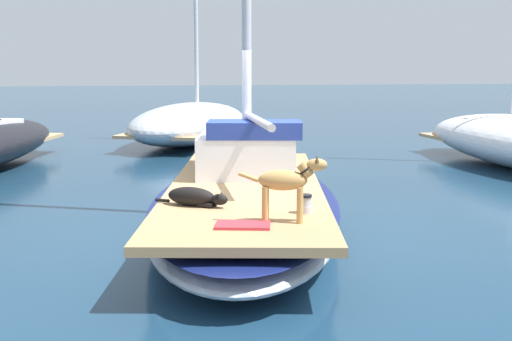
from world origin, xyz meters
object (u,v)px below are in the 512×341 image
sailboat_main (245,208)px  dog_black (194,197)px  deck_towel (243,225)px  deck_winch (305,204)px  moored_boat_far_astern (190,123)px  coiled_rope (198,197)px  dog_tan (287,182)px

sailboat_main → dog_black: bearing=-120.6°
deck_towel → deck_winch: bearing=35.3°
moored_boat_far_astern → deck_towel: bearing=-90.8°
coiled_rope → moored_boat_far_astern: moored_boat_far_astern is taller
dog_tan → deck_winch: dog_tan is taller
dog_black → deck_towel: size_ratio=1.53×
dog_black → coiled_rope: (0.07, 0.44, -0.08)m
sailboat_main → deck_winch: bearing=-77.6°
dog_black → sailboat_main: bearing=59.4°
sailboat_main → moored_boat_far_astern: size_ratio=1.08×
dog_tan → deck_winch: size_ratio=4.44×
sailboat_main → deck_towel: bearing=-98.2°
dog_tan → deck_winch: (0.28, 0.40, -0.32)m
dog_black → deck_winch: 1.34m
deck_towel → sailboat_main: bearing=81.8°
dog_tan → coiled_rope: bearing=120.9°
dog_tan → dog_black: 1.38m
sailboat_main → deck_winch: 2.00m
dog_tan → coiled_rope: (-0.85, 1.42, -0.40)m
coiled_rope → moored_boat_far_astern: (0.55, 11.60, -0.08)m
sailboat_main → dog_black: 1.60m
dog_tan → coiled_rope: size_ratio=2.88×
sailboat_main → moored_boat_far_astern: 10.72m
dog_tan → deck_towel: size_ratio=1.67×
dog_black → moored_boat_far_astern: (0.62, 12.04, -0.17)m
dog_tan → dog_black: size_ratio=1.09×
dog_tan → deck_winch: bearing=54.4°
dog_tan → dog_black: bearing=133.2°
dog_black → moored_boat_far_astern: moored_boat_far_astern is taller
coiled_rope → sailboat_main: bearing=51.3°
dog_black → deck_towel: (0.43, -1.13, -0.09)m
deck_towel → moored_boat_far_astern: (0.19, 13.17, -0.08)m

